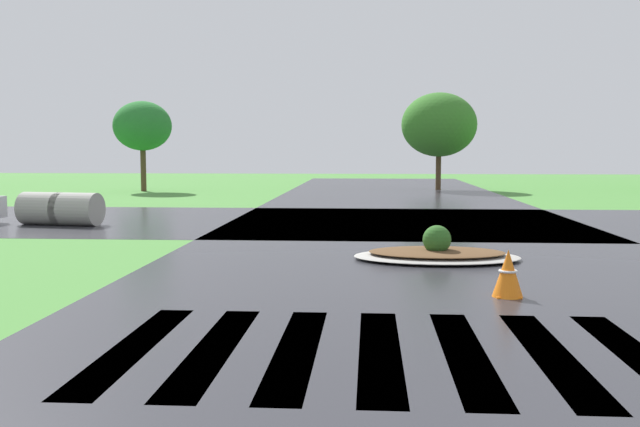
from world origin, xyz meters
name	(u,v)px	position (x,y,z in m)	size (l,w,h in m)	color
asphalt_roadway	(427,272)	(0.00, 10.00, 0.00)	(10.38, 80.00, 0.01)	#2B2B30
asphalt_cross_road	(404,222)	(0.00, 18.71, 0.00)	(90.00, 9.34, 0.01)	#2B2B30
crosswalk_stripes	(464,353)	(0.00, 4.94, 0.00)	(7.65, 3.54, 0.01)	white
median_island	(437,253)	(0.30, 11.41, 0.13)	(3.26, 2.02, 0.68)	#9E9B93
drainage_pipe_stack	(60,209)	(-9.83, 17.12, 0.47)	(2.45, 1.31, 0.94)	#9E9B93
traffic_cone	(508,274)	(1.01, 7.91, 0.34)	(0.45, 0.45, 0.70)	orange
background_treeline	(324,120)	(-3.41, 35.05, 3.68)	(48.44, 6.02, 5.77)	#4C3823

